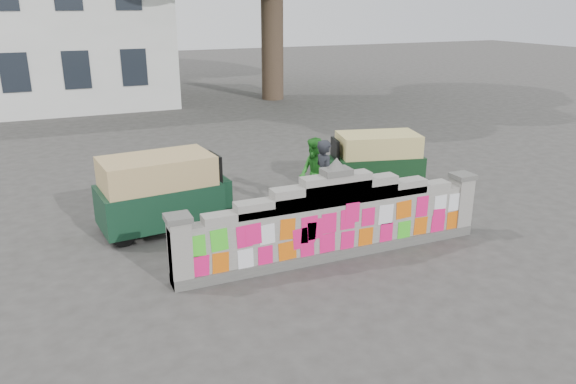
# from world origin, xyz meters

# --- Properties ---
(ground) EXTENTS (100.00, 100.00, 0.00)m
(ground) POSITION_xyz_m (0.00, 0.00, 0.00)
(ground) COLOR #383533
(ground) RESTS_ON ground
(parapet_wall) EXTENTS (6.48, 0.44, 2.01)m
(parapet_wall) POSITION_xyz_m (-0.00, -0.01, 0.75)
(parapet_wall) COLOR #4C4C49
(parapet_wall) RESTS_ON ground
(cyclist_bike) EXTENTS (1.91, 0.68, 1.00)m
(cyclist_bike) POSITION_xyz_m (0.59, 1.61, 0.50)
(cyclist_bike) COLOR black
(cyclist_bike) RESTS_ON ground
(cyclist_rider) EXTENTS (0.41, 0.62, 1.69)m
(cyclist_rider) POSITION_xyz_m (0.59, 1.61, 0.85)
(cyclist_rider) COLOR black
(cyclist_rider) RESTS_ON ground
(pedestrian) EXTENTS (0.66, 0.85, 1.75)m
(pedestrian) POSITION_xyz_m (0.81, 2.54, 0.87)
(pedestrian) COLOR #227820
(pedestrian) RESTS_ON ground
(rickshaw_left) EXTENTS (3.01, 1.61, 1.63)m
(rickshaw_left) POSITION_xyz_m (-2.74, 2.83, 0.85)
(rickshaw_left) COLOR #113320
(rickshaw_left) RESTS_ON ground
(rickshaw_right) EXTENTS (2.72, 1.73, 1.46)m
(rickshaw_right) POSITION_xyz_m (3.05, 3.45, 0.76)
(rickshaw_right) COLOR black
(rickshaw_right) RESTS_ON ground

